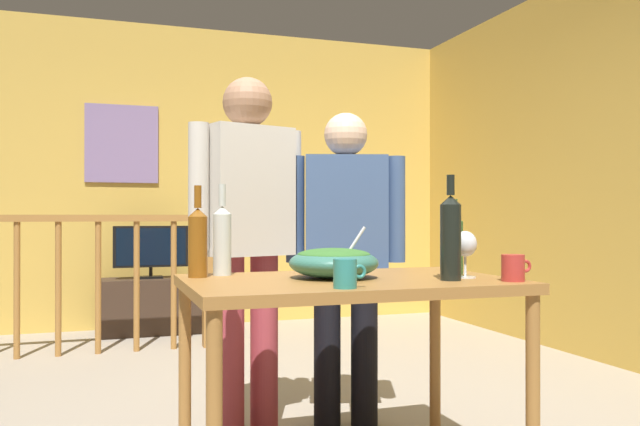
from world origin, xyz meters
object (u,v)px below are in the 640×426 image
wine_glass (465,246)px  person_standing_right (346,242)px  wine_bottle_clear (222,239)px  stair_railing (106,270)px  mug_teal (346,273)px  framed_picture (122,144)px  tv_console (151,306)px  flat_screen_tv (151,248)px  wine_bottle_dark (451,236)px  wine_bottle_green (454,243)px  mug_red (513,268)px  wine_bottle_amber (198,241)px  person_standing_left (247,224)px  serving_table (348,301)px  salad_bowl (334,261)px

wine_glass → person_standing_right: size_ratio=0.12×
wine_bottle_clear → person_standing_right: (0.67, 0.37, -0.04)m
wine_glass → stair_railing: bearing=113.8°
wine_bottle_clear → mug_teal: (0.30, -0.59, -0.10)m
framed_picture → tv_console: bearing=-51.3°
flat_screen_tv → mug_teal: size_ratio=5.53×
stair_railing → wine_bottle_clear: wine_bottle_clear is taller
wine_bottle_dark → mug_teal: bearing=-165.5°
stair_railing → wine_bottle_dark: bearing=-68.3°
wine_bottle_green → flat_screen_tv: bearing=105.3°
person_standing_right → stair_railing: bearing=-45.7°
flat_screen_tv → mug_teal: (0.34, -3.79, 0.09)m
mug_red → tv_console: bearing=104.8°
stair_railing → wine_bottle_clear: (0.42, -2.48, 0.31)m
stair_railing → wine_bottle_green: bearing=-64.2°
flat_screen_tv → person_standing_right: bearing=-75.9°
framed_picture → stair_railing: 1.48m
flat_screen_tv → wine_bottle_clear: bearing=-89.2°
wine_bottle_amber → wine_bottle_dark: bearing=-25.6°
wine_bottle_clear → stair_railing: bearing=99.5°
stair_railing → wine_glass: (1.28, -2.89, 0.29)m
wine_bottle_amber → person_standing_left: person_standing_left is taller
serving_table → person_standing_left: bearing=110.3°
wine_bottle_dark → wine_bottle_amber: bearing=154.4°
wine_bottle_amber → wine_glass: bearing=-19.9°
stair_railing → person_standing_right: 2.39m
tv_console → serving_table: size_ratio=0.75×
flat_screen_tv → mug_red: (1.00, -3.77, 0.09)m
mug_teal → wine_bottle_green: bearing=29.4°
person_standing_left → wine_bottle_dark: bearing=107.2°
stair_railing → person_standing_right: size_ratio=1.50×
flat_screen_tv → serving_table: 3.52m
framed_picture → tv_console: framed_picture is taller
serving_table → wine_bottle_green: 0.52m
serving_table → wine_bottle_clear: wine_bottle_clear is taller
flat_screen_tv → person_standing_right: (0.71, -2.83, 0.14)m
serving_table → wine_glass: (0.43, -0.12, 0.21)m
framed_picture → serving_table: framed_picture is taller
mug_red → person_standing_left: 1.23m
flat_screen_tv → person_standing_left: bearing=-85.4°
salad_bowl → wine_bottle_green: wine_bottle_green is taller
flat_screen_tv → tv_console: bearing=90.0°
wine_glass → wine_bottle_clear: bearing=154.7°
flat_screen_tv → person_standing_right: 2.92m
stair_railing → wine_bottle_dark: wine_bottle_dark is taller
flat_screen_tv → wine_bottle_dark: bearing=-77.7°
framed_picture → serving_table: 3.99m
wine_glass → wine_bottle_clear: 0.95m
wine_bottle_green → wine_bottle_dark: size_ratio=0.79×
framed_picture → wine_bottle_clear: framed_picture is taller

